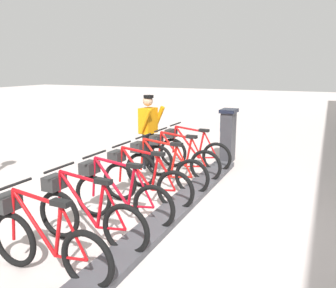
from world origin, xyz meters
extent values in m
plane|color=beige|center=(0.00, 0.00, 0.00)|extent=(60.00, 60.00, 0.00)
cube|color=#47474C|center=(0.00, 0.00, 0.05)|extent=(0.44, 6.22, 0.10)
cube|color=#38383D|center=(0.05, -3.51, 0.60)|extent=(0.28, 0.44, 1.20)
cube|color=#194C8C|center=(0.20, -3.51, 0.95)|extent=(0.03, 0.30, 0.40)
cube|color=black|center=(0.05, -3.51, 1.24)|extent=(0.36, 0.52, 0.08)
torus|color=black|center=(0.03, -2.50, 0.33)|extent=(0.67, 0.09, 0.67)
torus|color=black|center=(1.07, -2.53, 0.33)|extent=(0.67, 0.09, 0.67)
cylinder|color=red|center=(0.73, -2.52, 0.61)|extent=(0.60, 0.06, 0.70)
cylinder|color=red|center=(0.39, -2.51, 0.58)|extent=(0.16, 0.05, 0.61)
cylinder|color=red|center=(0.67, -2.52, 0.92)|extent=(0.69, 0.07, 0.11)
cylinder|color=red|center=(0.24, -2.50, 0.31)|extent=(0.43, 0.05, 0.09)
cylinder|color=red|center=(0.18, -2.50, 0.61)|extent=(0.33, 0.04, 0.56)
cylinder|color=red|center=(1.04, -2.53, 0.64)|extent=(0.10, 0.04, 0.62)
cube|color=black|center=(0.33, -2.50, 0.91)|extent=(0.22, 0.11, 0.06)
cylinder|color=black|center=(1.01, -2.53, 1.00)|extent=(0.05, 0.54, 0.03)
cube|color=#2D2D2D|center=(1.12, -2.53, 0.78)|extent=(0.21, 0.29, 0.18)
torus|color=black|center=(0.03, -1.72, 0.33)|extent=(0.67, 0.09, 0.67)
torus|color=black|center=(1.07, -1.75, 0.33)|extent=(0.67, 0.09, 0.67)
cylinder|color=red|center=(0.73, -1.74, 0.61)|extent=(0.60, 0.06, 0.70)
cylinder|color=red|center=(0.39, -1.73, 0.58)|extent=(0.16, 0.05, 0.61)
cylinder|color=red|center=(0.67, -1.74, 0.92)|extent=(0.69, 0.07, 0.11)
cylinder|color=red|center=(0.24, -1.73, 0.31)|extent=(0.43, 0.05, 0.09)
cylinder|color=red|center=(0.18, -1.73, 0.61)|extent=(0.33, 0.04, 0.56)
cylinder|color=red|center=(1.04, -1.75, 0.64)|extent=(0.10, 0.04, 0.62)
cube|color=black|center=(0.33, -1.73, 0.91)|extent=(0.22, 0.11, 0.06)
cylinder|color=black|center=(1.01, -1.75, 1.00)|extent=(0.05, 0.54, 0.03)
cube|color=#2D2D2D|center=(1.12, -1.76, 0.78)|extent=(0.21, 0.29, 0.18)
torus|color=black|center=(0.03, -0.95, 0.33)|extent=(0.67, 0.09, 0.67)
torus|color=black|center=(1.07, -0.98, 0.33)|extent=(0.67, 0.09, 0.67)
cylinder|color=red|center=(0.73, -0.97, 0.61)|extent=(0.60, 0.06, 0.70)
cylinder|color=red|center=(0.39, -0.96, 0.58)|extent=(0.16, 0.05, 0.61)
cylinder|color=red|center=(0.67, -0.97, 0.92)|extent=(0.69, 0.07, 0.11)
cylinder|color=red|center=(0.24, -0.95, 0.31)|extent=(0.43, 0.05, 0.09)
cylinder|color=red|center=(0.18, -0.95, 0.61)|extent=(0.33, 0.04, 0.56)
cylinder|color=red|center=(1.04, -0.98, 0.64)|extent=(0.10, 0.04, 0.62)
cube|color=black|center=(0.33, -0.96, 0.91)|extent=(0.22, 0.11, 0.06)
cylinder|color=black|center=(1.01, -0.98, 1.00)|extent=(0.05, 0.54, 0.03)
cube|color=#2D2D2D|center=(1.12, -0.98, 0.78)|extent=(0.21, 0.29, 0.18)
torus|color=black|center=(0.03, -0.17, 0.33)|extent=(0.67, 0.09, 0.67)
torus|color=black|center=(1.07, -0.20, 0.33)|extent=(0.67, 0.09, 0.67)
cylinder|color=red|center=(0.73, -0.19, 0.61)|extent=(0.60, 0.06, 0.70)
cylinder|color=red|center=(0.39, -0.18, 0.58)|extent=(0.16, 0.05, 0.61)
cylinder|color=red|center=(0.67, -0.19, 0.92)|extent=(0.69, 0.07, 0.11)
cylinder|color=red|center=(0.24, -0.18, 0.31)|extent=(0.43, 0.05, 0.09)
cylinder|color=red|center=(0.18, -0.18, 0.61)|extent=(0.33, 0.04, 0.56)
cylinder|color=red|center=(1.04, -0.20, 0.64)|extent=(0.10, 0.04, 0.62)
cube|color=black|center=(0.33, -0.18, 0.91)|extent=(0.22, 0.11, 0.06)
cylinder|color=black|center=(1.01, -0.20, 1.00)|extent=(0.05, 0.54, 0.03)
cube|color=#2D2D2D|center=(1.12, -0.21, 0.78)|extent=(0.21, 0.29, 0.18)
torus|color=black|center=(0.03, 0.60, 0.33)|extent=(0.67, 0.09, 0.67)
torus|color=black|center=(1.07, 0.57, 0.33)|extent=(0.67, 0.09, 0.67)
cylinder|color=red|center=(0.73, 0.58, 0.61)|extent=(0.60, 0.06, 0.70)
cylinder|color=red|center=(0.39, 0.59, 0.58)|extent=(0.16, 0.05, 0.61)
cylinder|color=red|center=(0.67, 0.58, 0.92)|extent=(0.69, 0.07, 0.11)
cylinder|color=red|center=(0.24, 0.60, 0.31)|extent=(0.43, 0.05, 0.09)
cylinder|color=red|center=(0.18, 0.60, 0.61)|extent=(0.33, 0.04, 0.56)
cylinder|color=red|center=(1.04, 0.57, 0.64)|extent=(0.10, 0.04, 0.62)
cube|color=black|center=(0.33, 0.59, 0.91)|extent=(0.22, 0.11, 0.06)
cylinder|color=black|center=(1.01, 0.57, 1.00)|extent=(0.05, 0.54, 0.03)
cube|color=#2D2D2D|center=(1.12, 0.57, 0.78)|extent=(0.21, 0.29, 0.18)
torus|color=black|center=(0.03, 1.38, 0.33)|extent=(0.67, 0.09, 0.67)
torus|color=black|center=(1.07, 1.35, 0.33)|extent=(0.67, 0.09, 0.67)
cylinder|color=red|center=(0.73, 1.36, 0.61)|extent=(0.60, 0.06, 0.70)
cylinder|color=red|center=(0.39, 1.37, 0.58)|extent=(0.16, 0.05, 0.61)
cylinder|color=red|center=(0.67, 1.36, 0.92)|extent=(0.69, 0.07, 0.11)
cylinder|color=red|center=(0.24, 1.37, 0.31)|extent=(0.43, 0.05, 0.09)
cylinder|color=red|center=(0.18, 1.37, 0.61)|extent=(0.33, 0.04, 0.56)
cylinder|color=red|center=(1.04, 1.35, 0.64)|extent=(0.10, 0.04, 0.62)
cube|color=black|center=(0.33, 1.37, 0.91)|extent=(0.22, 0.11, 0.06)
cylinder|color=black|center=(1.01, 1.35, 1.00)|extent=(0.05, 0.54, 0.03)
cube|color=#2D2D2D|center=(1.12, 1.34, 0.78)|extent=(0.21, 0.29, 0.18)
torus|color=black|center=(0.03, 2.15, 0.33)|extent=(0.67, 0.09, 0.67)
torus|color=black|center=(1.07, 2.12, 0.33)|extent=(0.67, 0.09, 0.67)
cylinder|color=red|center=(0.73, 2.13, 0.61)|extent=(0.60, 0.06, 0.70)
cylinder|color=red|center=(0.39, 2.14, 0.58)|extent=(0.16, 0.05, 0.61)
cylinder|color=red|center=(0.67, 2.13, 0.92)|extent=(0.69, 0.07, 0.11)
cylinder|color=red|center=(0.24, 2.15, 0.31)|extent=(0.43, 0.05, 0.09)
cylinder|color=red|center=(0.18, 2.15, 0.61)|extent=(0.33, 0.04, 0.56)
cylinder|color=red|center=(1.04, 2.12, 0.64)|extent=(0.10, 0.04, 0.62)
cube|color=black|center=(0.33, 2.14, 0.91)|extent=(0.22, 0.11, 0.06)
cylinder|color=black|center=(1.01, 2.12, 1.00)|extent=(0.05, 0.54, 0.03)
cube|color=#2D2D2D|center=(1.12, 2.12, 0.78)|extent=(0.21, 0.29, 0.18)
cube|color=white|center=(1.45, -2.27, 0.05)|extent=(0.27, 0.14, 0.10)
cube|color=white|center=(1.60, -2.07, 0.05)|extent=(0.27, 0.14, 0.10)
cylinder|color=black|center=(1.51, -2.27, 0.43)|extent=(0.15, 0.15, 0.82)
cylinder|color=black|center=(1.54, -2.07, 0.43)|extent=(0.15, 0.15, 0.82)
cube|color=orange|center=(1.52, -2.17, 1.10)|extent=(0.31, 0.43, 0.56)
cylinder|color=orange|center=(1.39, -2.42, 1.13)|extent=(0.35, 0.14, 0.57)
cylinder|color=orange|center=(1.46, -1.90, 1.13)|extent=(0.35, 0.14, 0.57)
sphere|color=tan|center=(1.52, -2.17, 1.53)|extent=(0.22, 0.22, 0.22)
cylinder|color=black|center=(1.51, -2.17, 1.63)|extent=(0.22, 0.22, 0.06)
camera|label=1|loc=(-2.11, 4.90, 2.30)|focal=38.68mm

